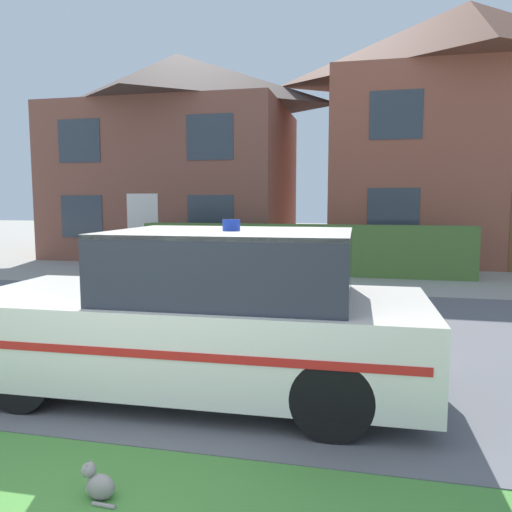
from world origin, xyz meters
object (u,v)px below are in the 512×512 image
house_left (178,154)px  police_car (205,315)px  house_right (464,131)px  cat (98,484)px

house_left → police_car: bearing=-67.6°
police_car → house_right: size_ratio=0.53×
cat → house_right: (4.52, 14.25, 3.95)m
cat → house_left: house_left is taller
police_car → house_left: 13.51m
police_car → house_left: bearing=-68.9°
house_left → house_right: size_ratio=0.95×
cat → house_left: (-4.93, 14.11, 3.44)m
house_right → house_left: bearing=-179.1°
cat → house_left: size_ratio=0.03×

